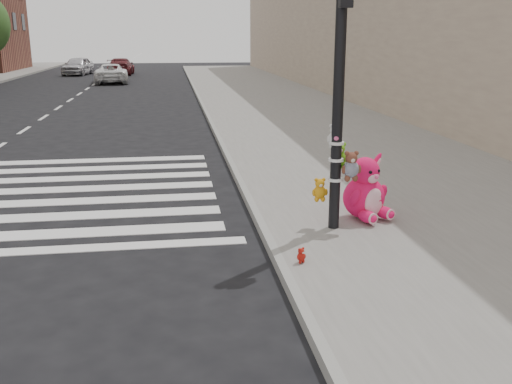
{
  "coord_description": "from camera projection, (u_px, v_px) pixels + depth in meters",
  "views": [
    {
      "loc": [
        0.23,
        -6.15,
        2.96
      ],
      "look_at": [
        1.41,
        1.78,
        0.75
      ],
      "focal_mm": 40.0,
      "sensor_mm": 36.0,
      "label": 1
    }
  ],
  "objects": [
    {
      "name": "pink_bunny",
      "position": [
        365.0,
        192.0,
        8.99
      ],
      "size": [
        0.89,
        0.95,
        1.05
      ],
      "rotation": [
        0.0,
        0.0,
        0.43
      ],
      "color": "#FF155E",
      "rests_on": "sidewalk_near"
    },
    {
      "name": "car_white_near",
      "position": [
        111.0,
        73.0,
        36.55
      ],
      "size": [
        2.37,
        4.53,
        1.22
      ],
      "primitive_type": "imported",
      "rotation": [
        0.0,
        0.0,
        3.22
      ],
      "color": "white",
      "rests_on": "ground"
    },
    {
      "name": "car_silver_deep",
      "position": [
        78.0,
        66.0,
        43.91
      ],
      "size": [
        2.25,
        4.3,
        1.39
      ],
      "primitive_type": "imported",
      "rotation": [
        0.0,
        0.0,
        -0.15
      ],
      "color": "silver",
      "rests_on": "ground"
    },
    {
      "name": "ground",
      "position": [
        159.0,
        299.0,
        6.62
      ],
      "size": [
        120.0,
        120.0,
        0.0
      ],
      "primitive_type": "plane",
      "color": "black",
      "rests_on": "ground"
    },
    {
      "name": "signal_pole",
      "position": [
        339.0,
        120.0,
        8.25
      ],
      "size": [
        0.7,
        0.5,
        4.0
      ],
      "color": "black",
      "rests_on": "sidewalk_near"
    },
    {
      "name": "car_maroon_near",
      "position": [
        121.0,
        67.0,
        44.06
      ],
      "size": [
        1.89,
        4.45,
        1.28
      ],
      "primitive_type": "imported",
      "rotation": [
        0.0,
        0.0,
        3.12
      ],
      "color": "maroon",
      "rests_on": "ground"
    },
    {
      "name": "red_teddy",
      "position": [
        301.0,
        255.0,
        7.28
      ],
      "size": [
        0.17,
        0.15,
        0.2
      ],
      "primitive_type": null,
      "rotation": [
        0.0,
        0.0,
        0.51
      ],
      "color": "#B41A12",
      "rests_on": "sidewalk_near"
    },
    {
      "name": "curb_edge",
      "position": [
        219.0,
        140.0,
        16.35
      ],
      "size": [
        0.12,
        80.0,
        0.15
      ],
      "primitive_type": "cube",
      "color": "gray",
      "rests_on": "ground"
    },
    {
      "name": "sidewalk_near",
      "position": [
        335.0,
        137.0,
        16.84
      ],
      "size": [
        7.0,
        80.0,
        0.14
      ],
      "primitive_type": "cube",
      "color": "slate",
      "rests_on": "ground"
    }
  ]
}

